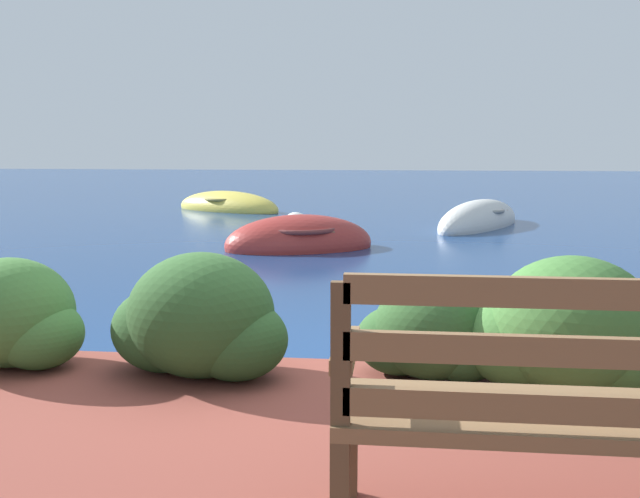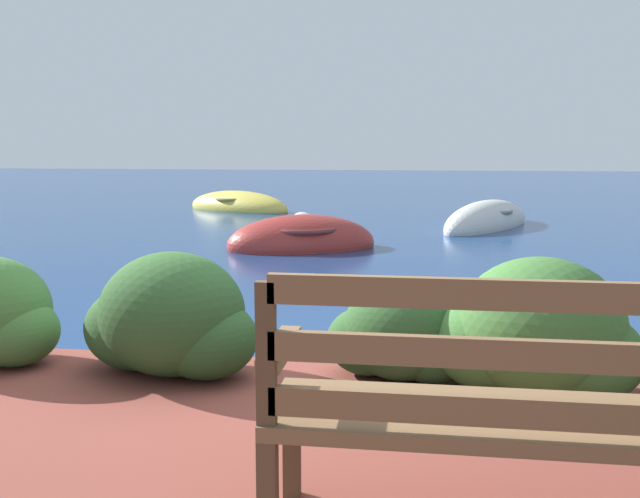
{
  "view_description": "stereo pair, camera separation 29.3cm",
  "coord_description": "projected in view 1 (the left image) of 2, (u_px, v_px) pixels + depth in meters",
  "views": [
    {
      "loc": [
        0.64,
        -4.22,
        1.52
      ],
      "look_at": [
        -0.38,
        5.01,
        0.17
      ],
      "focal_mm": 40.0,
      "sensor_mm": 36.0,
      "label": 1
    },
    {
      "loc": [
        0.94,
        -4.19,
        1.52
      ],
      "look_at": [
        -0.38,
        5.01,
        0.17
      ],
      "focal_mm": 40.0,
      "sensor_mm": 36.0,
      "label": 2
    }
  ],
  "objects": [
    {
      "name": "ground_plane",
      "position": [
        292.0,
        392.0,
        4.44
      ],
      "size": [
        80.0,
        80.0,
        0.0
      ],
      "color": "navy"
    },
    {
      "name": "park_bench",
      "position": [
        573.0,
        405.0,
        2.27
      ],
      "size": [
        1.54,
        0.48,
        0.93
      ],
      "rotation": [
        0.0,
        0.0,
        -0.13
      ],
      "color": "brown",
      "rests_on": "patio_terrace"
    },
    {
      "name": "hedge_clump_left",
      "position": [
        9.0,
        319.0,
        4.23
      ],
      "size": [
        0.96,
        0.69,
        0.65
      ],
      "color": "#38662D",
      "rests_on": "patio_terrace"
    },
    {
      "name": "hedge_clump_centre",
      "position": [
        199.0,
        323.0,
        4.04
      ],
      "size": [
        1.05,
        0.75,
        0.71
      ],
      "color": "#284C23",
      "rests_on": "patio_terrace"
    },
    {
      "name": "hedge_clump_right",
      "position": [
        430.0,
        335.0,
        4.01
      ],
      "size": [
        0.83,
        0.6,
        0.57
      ],
      "color": "#284C23",
      "rests_on": "patio_terrace"
    },
    {
      "name": "hedge_clump_far_right",
      "position": [
        568.0,
        334.0,
        3.75
      ],
      "size": [
        1.08,
        0.78,
        0.74
      ],
      "color": "#38662D",
      "rests_on": "patio_terrace"
    },
    {
      "name": "rowboat_nearest",
      "position": [
        299.0,
        244.0,
        10.58
      ],
      "size": [
        2.53,
        1.99,
        0.89
      ],
      "rotation": [
        0.0,
        0.0,
        0.41
      ],
      "color": "#9E2D28",
      "rests_on": "ground_plane"
    },
    {
      "name": "rowboat_mid",
      "position": [
        479.0,
        223.0,
        13.43
      ],
      "size": [
        2.28,
        3.36,
        0.89
      ],
      "rotation": [
        0.0,
        0.0,
        1.11
      ],
      "color": "silver",
      "rests_on": "ground_plane"
    },
    {
      "name": "rowboat_far",
      "position": [
        228.0,
        208.0,
        16.81
      ],
      "size": [
        3.12,
        2.42,
        0.8
      ],
      "rotation": [
        0.0,
        0.0,
        2.62
      ],
      "color": "#DBC64C",
      "rests_on": "ground_plane"
    },
    {
      "name": "mooring_buoy",
      "position": [
        296.0,
        225.0,
        12.92
      ],
      "size": [
        0.53,
        0.53,
        0.48
      ],
      "color": "white",
      "rests_on": "ground_plane"
    }
  ]
}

